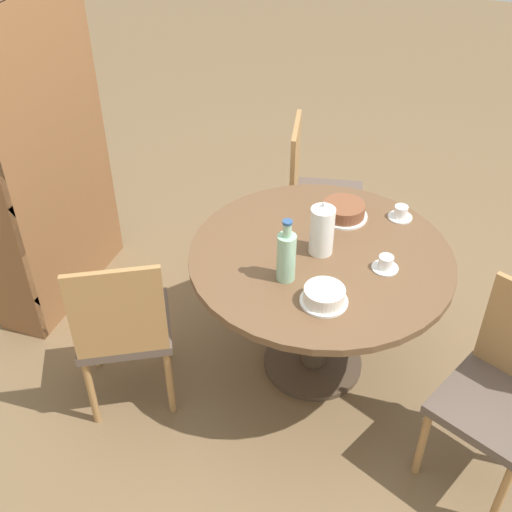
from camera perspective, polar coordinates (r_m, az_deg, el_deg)
name	(u,v)px	position (r m, az deg, el deg)	size (l,w,h in m)	color
ground_plane	(312,364)	(3.42, 5.04, -9.51)	(14.00, 14.00, 0.00)	brown
dining_table	(319,279)	(3.02, 5.63, -2.01)	(1.21, 1.21, 0.73)	#473828
chair_a	(504,390)	(2.84, 21.19, -11.03)	(0.56, 0.56, 0.91)	#A87A47
chair_b	(316,192)	(3.83, 5.37, 5.71)	(0.49, 0.49, 0.91)	#A87A47
chair_c	(123,326)	(2.97, -11.73, -6.13)	(0.57, 0.57, 0.91)	#A87A47
bookshelf	(42,167)	(3.57, -18.48, 7.55)	(0.89, 0.28, 1.70)	brown
coffee_pot	(322,229)	(2.87, 5.88, 2.38)	(0.11, 0.11, 0.27)	white
water_bottle	(286,256)	(2.71, 2.71, 0.03)	(0.08, 0.08, 0.30)	#99C6A3
cake_main	(344,211)	(3.16, 7.80, 4.01)	(0.24, 0.24, 0.08)	white
cake_second	(324,296)	(2.65, 6.08, -3.56)	(0.20, 0.20, 0.07)	white
cup_a	(386,264)	(2.87, 11.44, -0.69)	(0.12, 0.12, 0.07)	silver
cup_b	(401,213)	(3.21, 12.73, 3.72)	(0.12, 0.12, 0.07)	silver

